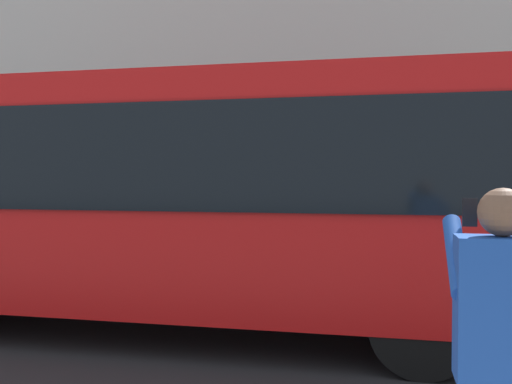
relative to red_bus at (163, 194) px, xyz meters
The scene contains 4 objects.
ground_plane 2.90m from the red_bus, behind, with size 60.00×60.00×0.00m, color #232326.
building_facade_far 8.67m from the red_bus, 108.20° to the right, with size 28.00×1.55×12.00m.
red_bus is the anchor object (origin of this frame).
pedestrian_photographer 5.10m from the red_bus, 129.15° to the left, with size 0.53×0.52×1.70m.
Camera 1 is at (-0.35, 7.05, 1.90)m, focal length 40.56 mm.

